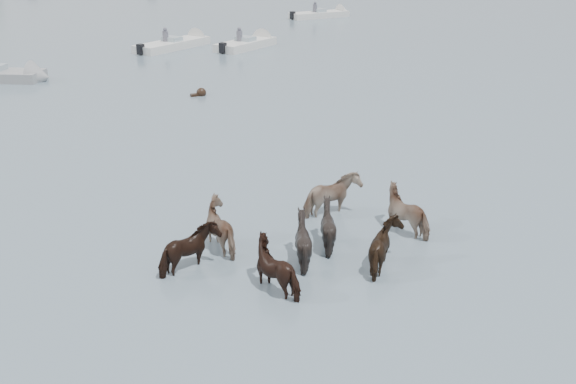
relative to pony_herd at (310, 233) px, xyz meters
name	(u,v)px	position (x,y,z in m)	size (l,w,h in m)	color
ground	(307,284)	(-0.82, -1.32, -0.43)	(400.00, 400.00, 0.00)	#4C5F6D
pony_herd	(310,233)	(0.00, 0.00, 0.00)	(7.08, 4.16, 1.30)	black
swimming_pony	(200,93)	(2.96, 14.94, -0.33)	(0.72, 0.44, 0.44)	black
motorboat_b	(10,76)	(-4.18, 22.13, -0.20)	(5.06, 4.13, 1.92)	gray
motorboat_c	(181,43)	(6.36, 27.30, -0.21)	(5.85, 4.13, 1.92)	silver
motorboat_d	(253,43)	(10.35, 25.24, -0.20)	(5.08, 3.75, 1.92)	silver
motorboat_e	(327,14)	(21.92, 35.29, -0.20)	(5.71, 1.69, 1.92)	silver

